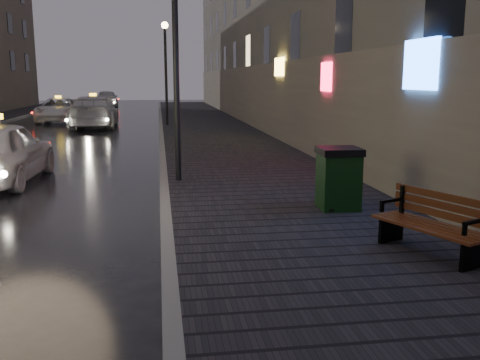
# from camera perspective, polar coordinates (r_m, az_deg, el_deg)

# --- Properties ---
(ground) EXTENTS (120.00, 120.00, 0.00)m
(ground) POSITION_cam_1_polar(r_m,az_deg,el_deg) (7.31, -19.61, -10.29)
(ground) COLOR black
(ground) RESTS_ON ground
(sidewalk) EXTENTS (4.60, 58.00, 0.15)m
(sidewalk) POSITION_cam_1_polar(r_m,az_deg,el_deg) (27.92, -3.50, 5.65)
(sidewalk) COLOR black
(sidewalk) RESTS_ON ground
(curb) EXTENTS (0.20, 58.00, 0.15)m
(curb) POSITION_cam_1_polar(r_m,az_deg,el_deg) (27.81, -8.45, 5.54)
(curb) COLOR slate
(curb) RESTS_ON ground
(building_near) EXTENTS (1.80, 50.00, 13.00)m
(building_near) POSITION_cam_1_polar(r_m,az_deg,el_deg) (32.44, 1.61, 17.75)
(building_near) COLOR #605B54
(building_near) RESTS_ON ground
(lamp_near) EXTENTS (0.36, 0.36, 5.28)m
(lamp_near) POSITION_cam_1_polar(r_m,az_deg,el_deg) (12.74, -6.91, 14.92)
(lamp_near) COLOR black
(lamp_near) RESTS_ON sidewalk
(lamp_far) EXTENTS (0.36, 0.36, 5.28)m
(lamp_far) POSITION_cam_1_polar(r_m,az_deg,el_deg) (28.72, -7.94, 12.53)
(lamp_far) COLOR black
(lamp_far) RESTS_ON sidewalk
(bench) EXTENTS (1.17, 1.76, 0.85)m
(bench) POSITION_cam_1_polar(r_m,az_deg,el_deg) (7.87, 19.91, -4.40)
(bench) COLOR black
(bench) RESTS_ON sidewalk
(trash_bin) EXTENTS (0.78, 0.78, 1.15)m
(trash_bin) POSITION_cam_1_polar(r_m,az_deg,el_deg) (10.10, 10.46, 0.23)
(trash_bin) COLOR black
(trash_bin) RESTS_ON sidewalk
(taxi_mid) EXTENTS (2.44, 5.77, 1.66)m
(taxi_mid) POSITION_cam_1_polar(r_m,az_deg,el_deg) (29.39, -15.33, 7.03)
(taxi_mid) COLOR silver
(taxi_mid) RESTS_ON ground
(taxi_far) EXTENTS (2.52, 5.18, 1.42)m
(taxi_far) POSITION_cam_1_polar(r_m,az_deg,el_deg) (34.08, -18.75, 7.10)
(taxi_far) COLOR silver
(taxi_far) RESTS_ON ground
(car_far) EXTENTS (2.36, 4.85, 1.60)m
(car_far) POSITION_cam_1_polar(r_m,az_deg,el_deg) (48.71, -14.03, 8.38)
(car_far) COLOR #A3A4AB
(car_far) RESTS_ON ground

